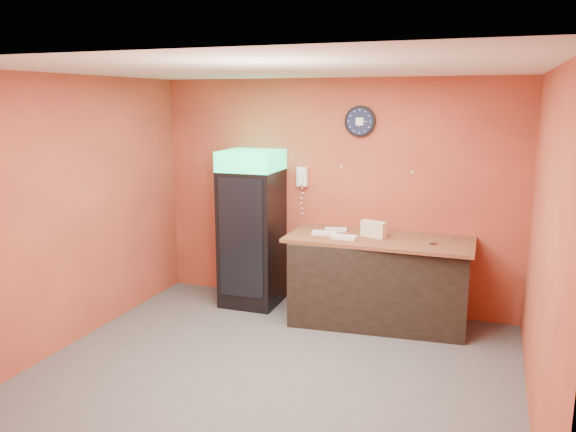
% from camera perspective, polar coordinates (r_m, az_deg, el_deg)
% --- Properties ---
extents(floor, '(4.50, 4.50, 0.00)m').
position_cam_1_polar(floor, '(5.56, -1.48, -15.52)').
color(floor, '#47474C').
rests_on(floor, ground).
extents(back_wall, '(4.50, 0.02, 2.80)m').
position_cam_1_polar(back_wall, '(6.93, 4.58, 2.21)').
color(back_wall, '#BE5035').
rests_on(back_wall, floor).
extents(left_wall, '(0.02, 4.00, 2.80)m').
position_cam_1_polar(left_wall, '(6.25, -21.11, 0.39)').
color(left_wall, '#BE5035').
rests_on(left_wall, floor).
extents(right_wall, '(0.02, 4.00, 2.80)m').
position_cam_1_polar(right_wall, '(4.74, 24.62, -3.32)').
color(right_wall, '#BE5035').
rests_on(right_wall, floor).
extents(ceiling, '(4.50, 4.00, 0.02)m').
position_cam_1_polar(ceiling, '(4.94, -1.66, 14.70)').
color(ceiling, white).
rests_on(ceiling, back_wall).
extents(beverage_cooler, '(0.69, 0.70, 1.94)m').
position_cam_1_polar(beverage_cooler, '(6.97, -3.82, -1.52)').
color(beverage_cooler, black).
rests_on(beverage_cooler, floor).
extents(prep_counter, '(2.02, 1.05, 0.97)m').
position_cam_1_polar(prep_counter, '(6.59, 9.11, -6.61)').
color(prep_counter, black).
rests_on(prep_counter, floor).
extents(wall_clock, '(0.36, 0.06, 0.36)m').
position_cam_1_polar(wall_clock, '(6.73, 7.33, 9.52)').
color(wall_clock, black).
rests_on(wall_clock, back_wall).
extents(wall_phone, '(0.13, 0.11, 0.24)m').
position_cam_1_polar(wall_phone, '(6.96, 1.45, 4.00)').
color(wall_phone, white).
rests_on(wall_phone, back_wall).
extents(butcher_paper, '(2.09, 0.93, 0.04)m').
position_cam_1_polar(butcher_paper, '(6.45, 9.26, -2.34)').
color(butcher_paper, brown).
rests_on(butcher_paper, prep_counter).
extents(sub_roll_stack, '(0.31, 0.19, 0.18)m').
position_cam_1_polar(sub_roll_stack, '(6.44, 8.69, -1.33)').
color(sub_roll_stack, beige).
rests_on(sub_roll_stack, butcher_paper).
extents(wrapped_sandwich_left, '(0.30, 0.13, 0.04)m').
position_cam_1_polar(wrapped_sandwich_left, '(6.49, 3.76, -1.75)').
color(wrapped_sandwich_left, silver).
rests_on(wrapped_sandwich_left, butcher_paper).
extents(wrapped_sandwich_mid, '(0.29, 0.13, 0.04)m').
position_cam_1_polar(wrapped_sandwich_mid, '(6.33, 5.70, -2.15)').
color(wrapped_sandwich_mid, silver).
rests_on(wrapped_sandwich_mid, butcher_paper).
extents(wrapped_sandwich_right, '(0.27, 0.15, 0.04)m').
position_cam_1_polar(wrapped_sandwich_right, '(6.69, 4.88, -1.38)').
color(wrapped_sandwich_right, silver).
rests_on(wrapped_sandwich_right, butcher_paper).
extents(kitchen_tool, '(0.07, 0.07, 0.07)m').
position_cam_1_polar(kitchen_tool, '(6.51, 9.66, -1.73)').
color(kitchen_tool, silver).
rests_on(kitchen_tool, butcher_paper).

